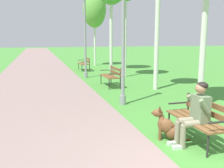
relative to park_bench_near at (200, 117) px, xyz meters
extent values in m
cube|color=gray|center=(-3.09, 22.93, -0.49)|extent=(4.21, 60.00, 0.04)
cube|color=brown|center=(-0.27, 0.00, -0.06)|extent=(0.14, 1.50, 0.04)
cube|color=brown|center=(-0.10, 0.00, -0.06)|extent=(0.14, 1.50, 0.04)
cube|color=brown|center=(0.08, 0.00, -0.06)|extent=(0.14, 1.50, 0.04)
cube|color=brown|center=(0.18, 0.00, 0.08)|extent=(0.04, 1.50, 0.11)
cube|color=brown|center=(0.18, 0.00, 0.26)|extent=(0.04, 1.50, 0.11)
cylinder|color=#2D2B28|center=(-0.30, 0.69, -0.29)|extent=(0.04, 0.04, 0.45)
cylinder|color=#2D2B28|center=(0.18, 0.69, -0.09)|extent=(0.04, 0.04, 0.85)
cube|color=#2D2B28|center=(-0.10, 0.69, 0.12)|extent=(0.45, 0.04, 0.03)
cylinder|color=#2D2B28|center=(-0.30, -0.69, -0.29)|extent=(0.04, 0.04, 0.45)
cube|color=#2D2B28|center=(-0.10, -0.69, 0.12)|extent=(0.45, 0.04, 0.03)
cube|color=brown|center=(-0.29, 6.30, -0.06)|extent=(0.14, 1.50, 0.04)
cube|color=brown|center=(-0.11, 6.30, -0.06)|extent=(0.14, 1.50, 0.04)
cube|color=brown|center=(0.06, 6.30, -0.06)|extent=(0.14, 1.50, 0.04)
cube|color=brown|center=(0.17, 6.30, 0.08)|extent=(0.04, 1.50, 0.11)
cube|color=brown|center=(0.17, 6.30, 0.26)|extent=(0.04, 1.50, 0.11)
cylinder|color=#2D2B28|center=(-0.31, 6.99, -0.29)|extent=(0.04, 0.04, 0.45)
cylinder|color=#2D2B28|center=(0.17, 6.99, -0.09)|extent=(0.04, 0.04, 0.85)
cube|color=#2D2B28|center=(-0.11, 6.99, 0.12)|extent=(0.45, 0.04, 0.03)
cylinder|color=#2D2B28|center=(-0.31, 5.61, -0.29)|extent=(0.04, 0.04, 0.45)
cylinder|color=#2D2B28|center=(0.17, 5.61, -0.09)|extent=(0.04, 0.04, 0.85)
cube|color=#2D2B28|center=(-0.11, 5.61, 0.12)|extent=(0.45, 0.04, 0.03)
cube|color=brown|center=(-0.40, 12.16, -0.06)|extent=(0.14, 1.50, 0.04)
cube|color=brown|center=(-0.23, 12.16, -0.06)|extent=(0.14, 1.50, 0.04)
cube|color=brown|center=(-0.05, 12.16, -0.06)|extent=(0.14, 1.50, 0.04)
cube|color=brown|center=(0.05, 12.16, 0.08)|extent=(0.04, 1.50, 0.11)
cube|color=brown|center=(0.05, 12.16, 0.26)|extent=(0.04, 1.50, 0.11)
cylinder|color=#2D2B28|center=(-0.43, 12.85, -0.29)|extent=(0.04, 0.04, 0.45)
cylinder|color=#2D2B28|center=(0.05, 12.85, -0.09)|extent=(0.04, 0.04, 0.85)
cube|color=#2D2B28|center=(-0.23, 12.85, 0.12)|extent=(0.45, 0.04, 0.03)
cylinder|color=#2D2B28|center=(-0.43, 11.47, -0.29)|extent=(0.04, 0.04, 0.45)
cylinder|color=#2D2B28|center=(0.05, 11.47, -0.09)|extent=(0.04, 0.04, 0.85)
cube|color=#2D2B28|center=(-0.23, 11.47, 0.12)|extent=(0.45, 0.04, 0.03)
cylinder|color=gray|center=(-0.31, -0.05, -0.04)|extent=(0.42, 0.14, 0.14)
cylinder|color=gray|center=(-0.52, -0.05, -0.28)|extent=(0.11, 0.11, 0.47)
cube|color=silver|center=(-0.60, -0.05, -0.48)|extent=(0.24, 0.09, 0.07)
cylinder|color=gray|center=(-0.31, -0.25, -0.04)|extent=(0.42, 0.14, 0.14)
cylinder|color=gray|center=(-0.52, -0.25, -0.28)|extent=(0.11, 0.11, 0.47)
cube|color=silver|center=(-0.60, -0.25, -0.48)|extent=(0.24, 0.09, 0.07)
cube|color=#6B7F5B|center=(-0.10, -0.15, 0.22)|extent=(0.22, 0.36, 0.52)
cylinder|color=#6B7F5B|center=(-0.16, 0.05, 0.32)|extent=(0.25, 0.09, 0.30)
cylinder|color=#6B7F5B|center=(-0.16, -0.35, 0.32)|extent=(0.25, 0.09, 0.30)
sphere|color=#A37556|center=(-0.12, -0.15, 0.62)|extent=(0.21, 0.21, 0.21)
ellipsoid|color=black|center=(-0.09, -0.15, 0.67)|extent=(0.22, 0.23, 0.14)
ellipsoid|color=brown|center=(-0.46, 0.18, -0.35)|extent=(0.45, 0.41, 0.32)
ellipsoid|color=brown|center=(-0.60, 0.24, -0.23)|extent=(0.55, 0.41, 0.48)
ellipsoid|color=#4C2D19|center=(-0.55, 0.22, -0.19)|extent=(0.40, 0.32, 0.27)
cylinder|color=brown|center=(-0.69, 0.35, -0.32)|extent=(0.06, 0.06, 0.38)
cylinder|color=brown|center=(-0.74, 0.24, -0.32)|extent=(0.06, 0.06, 0.38)
cylinder|color=brown|center=(-0.70, 0.29, -0.08)|extent=(0.17, 0.20, 0.19)
ellipsoid|color=brown|center=(-0.77, 0.32, 0.05)|extent=(0.26, 0.22, 0.16)
cone|color=#4C2D19|center=(-0.86, 0.37, 0.04)|extent=(0.13, 0.12, 0.09)
cone|color=#4C2D19|center=(-0.71, 0.35, 0.15)|extent=(0.06, 0.06, 0.09)
cone|color=#4C2D19|center=(-0.75, 0.27, 0.15)|extent=(0.06, 0.06, 0.09)
cylinder|color=brown|center=(-0.28, 0.09, -0.49)|extent=(0.27, 0.16, 0.04)
cylinder|color=gray|center=(-0.55, 3.18, -0.36)|extent=(0.20, 0.20, 0.30)
cylinder|color=gray|center=(-0.55, 3.18, 1.46)|extent=(0.11, 0.11, 3.94)
cylinder|color=gray|center=(-0.63, 9.06, -0.36)|extent=(0.20, 0.20, 0.30)
cylinder|color=gray|center=(-0.63, 9.06, 1.48)|extent=(0.11, 0.11, 3.99)
cylinder|color=silver|center=(1.55, 2.16, 1.63)|extent=(0.17, 0.17, 4.28)
cylinder|color=silver|center=(1.53, 5.13, 1.83)|extent=(0.18, 0.18, 4.68)
cylinder|color=silver|center=(1.49, 8.82, 1.71)|extent=(0.15, 0.15, 4.45)
cylinder|color=silver|center=(1.58, 11.86, 1.82)|extent=(0.20, 0.20, 4.66)
cylinder|color=silver|center=(1.22, 15.10, 1.19)|extent=(0.15, 0.15, 3.41)
ellipsoid|color=#66A847|center=(1.22, 15.10, 3.72)|extent=(1.75, 1.87, 2.74)
camera|label=1|loc=(-3.08, -4.22, 1.55)|focal=40.77mm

